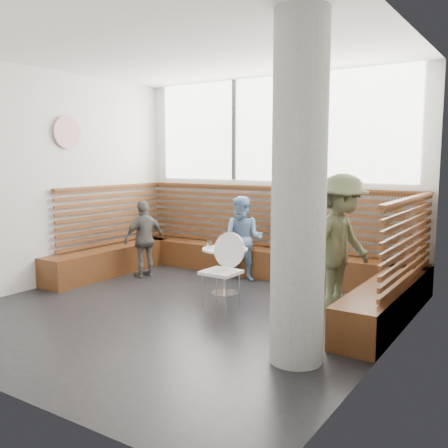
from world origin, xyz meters
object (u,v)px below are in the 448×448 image
Objects in this scene: cafe_table at (225,261)px; cafe_chair at (224,264)px; child_back at (243,239)px; adult_man at (341,244)px; concrete_column at (299,192)px; child_left at (145,239)px.

cafe_table is 0.68× the size of cafe_chair.
child_back is at bearing 112.06° from cafe_chair.
adult_man reaches higher than child_back.
concrete_column is at bearing -34.89° from cafe_chair.
cafe_table is 1.70m from adult_man.
concrete_column is at bearing -62.87° from child_back.
child_left is at bearing 100.87° from adult_man.
adult_man is 1.30× the size of child_back.
child_left is at bearing 161.21° from cafe_chair.
adult_man is 1.39× the size of child_left.
child_back is at bearing 103.28° from cafe_table.
child_left is (-2.00, 0.71, 0.05)m from cafe_chair.
child_left is (-3.51, 1.80, -0.98)m from concrete_column.
cafe_chair is 1.48m from adult_man.
adult_man reaches higher than child_left.
concrete_column is at bearing 79.54° from child_left.
cafe_table is 0.49× the size of child_back.
child_back reaches higher than cafe_chair.
adult_man is (-0.19, 1.69, -0.74)m from concrete_column.
adult_man is (1.65, 0.08, 0.39)m from cafe_table.
cafe_chair is at bearing -57.81° from cafe_table.
cafe_table is 0.88m from child_back.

